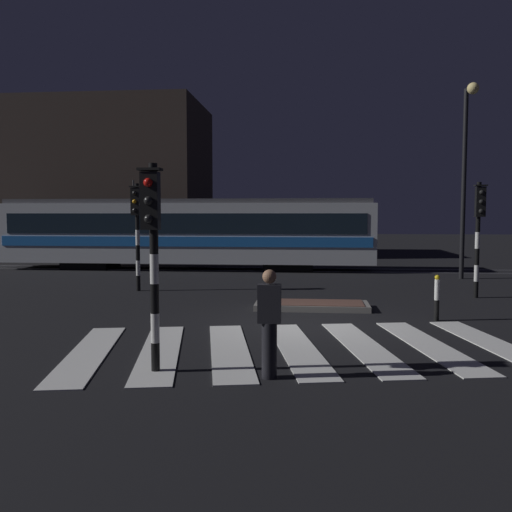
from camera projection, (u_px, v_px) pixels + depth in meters
The scene contains 13 objects.
ground_plane at pixel (300, 324), 13.00m from camera, with size 120.00×120.00×0.00m, color black.
rail_near at pixel (305, 272), 24.71m from camera, with size 80.00×0.12×0.03m, color #59595E.
rail_far at pixel (305, 268), 26.13m from camera, with size 80.00×0.12×0.03m, color #59595E.
crosswalk_zebra at pixel (297, 348), 10.61m from camera, with size 9.16×5.94×0.02m.
traffic_island at pixel (312, 305), 15.10m from camera, with size 3.06×1.25×0.18m.
traffic_light_corner_far_left at pixel (137, 220), 18.35m from camera, with size 0.36×0.42×3.57m.
traffic_light_corner_far_right at pixel (479, 222), 16.80m from camera, with size 0.36×0.42×3.53m.
traffic_light_kerb_mid_left at pixel (152, 236), 8.80m from camera, with size 0.36×0.42×3.37m.
street_lamp_trackside_right at pixel (466, 159), 21.50m from camera, with size 0.44×1.21×7.45m.
tram at pixel (188, 232), 25.81m from camera, with size 17.23×2.58×4.15m.
pedestrian_waiting_at_kerb at pixel (269, 323), 8.64m from camera, with size 0.36×0.24×1.71m.
bollard_island_edge at pixel (437, 298), 13.35m from camera, with size 0.12×0.12×1.11m.
building_backdrop at pixel (86, 181), 35.07m from camera, with size 14.84×8.00×9.33m, color #382D28.
Camera 1 is at (0.22, -12.88, 2.56)m, focal length 39.03 mm.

